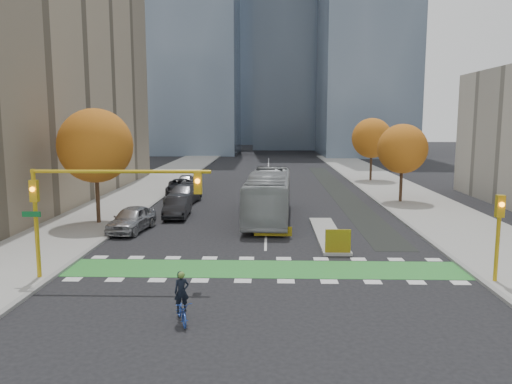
# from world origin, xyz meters

# --- Properties ---
(ground) EXTENTS (300.00, 300.00, 0.00)m
(ground) POSITION_xyz_m (0.00, 0.00, 0.00)
(ground) COLOR black
(ground) RESTS_ON ground
(sidewalk_west) EXTENTS (7.00, 120.00, 0.15)m
(sidewalk_west) POSITION_xyz_m (-13.50, 20.00, 0.07)
(sidewalk_west) COLOR gray
(sidewalk_west) RESTS_ON ground
(sidewalk_east) EXTENTS (7.00, 120.00, 0.15)m
(sidewalk_east) POSITION_xyz_m (13.50, 20.00, 0.07)
(sidewalk_east) COLOR gray
(sidewalk_east) RESTS_ON ground
(curb_west) EXTENTS (0.30, 120.00, 0.16)m
(curb_west) POSITION_xyz_m (-10.00, 20.00, 0.07)
(curb_west) COLOR gray
(curb_west) RESTS_ON ground
(curb_east) EXTENTS (0.30, 120.00, 0.16)m
(curb_east) POSITION_xyz_m (10.00, 20.00, 0.07)
(curb_east) COLOR gray
(curb_east) RESTS_ON ground
(bike_crossing) EXTENTS (20.00, 3.00, 0.01)m
(bike_crossing) POSITION_xyz_m (0.00, 1.50, 0.01)
(bike_crossing) COLOR #2B8330
(bike_crossing) RESTS_ON ground
(centre_line) EXTENTS (0.15, 70.00, 0.01)m
(centre_line) POSITION_xyz_m (0.00, 40.00, 0.01)
(centre_line) COLOR silver
(centre_line) RESTS_ON ground
(bike_lane_paint) EXTENTS (2.50, 50.00, 0.01)m
(bike_lane_paint) POSITION_xyz_m (7.50, 30.00, 0.01)
(bike_lane_paint) COLOR black
(bike_lane_paint) RESTS_ON ground
(median_island) EXTENTS (1.60, 10.00, 0.16)m
(median_island) POSITION_xyz_m (4.00, 9.00, 0.08)
(median_island) COLOR gray
(median_island) RESTS_ON ground
(hazard_board) EXTENTS (1.40, 0.12, 1.30)m
(hazard_board) POSITION_xyz_m (4.00, 4.20, 0.80)
(hazard_board) COLOR yellow
(hazard_board) RESTS_ON median_island
(tower_ne) EXTENTS (18.00, 24.00, 60.00)m
(tower_ne) POSITION_xyz_m (20.00, 85.00, 30.00)
(tower_ne) COLOR #47566B
(tower_ne) RESTS_ON ground
(tower_far) EXTENTS (26.00, 26.00, 80.00)m
(tower_far) POSITION_xyz_m (-4.00, 140.00, 40.00)
(tower_far) COLOR #47566B
(tower_far) RESTS_ON ground
(tree_west) EXTENTS (5.20, 5.20, 8.22)m
(tree_west) POSITION_xyz_m (-12.00, 12.00, 5.62)
(tree_west) COLOR #332114
(tree_west) RESTS_ON ground
(tree_east_near) EXTENTS (4.40, 4.40, 7.08)m
(tree_east_near) POSITION_xyz_m (12.00, 22.00, 4.86)
(tree_east_near) COLOR #332114
(tree_east_near) RESTS_ON ground
(tree_east_far) EXTENTS (4.80, 4.80, 7.65)m
(tree_east_far) POSITION_xyz_m (12.50, 38.00, 5.24)
(tree_east_far) COLOR #332114
(tree_east_far) RESTS_ON ground
(traffic_signal_west) EXTENTS (8.53, 0.56, 5.20)m
(traffic_signal_west) POSITION_xyz_m (-7.93, -0.51, 4.03)
(traffic_signal_west) COLOR #BF9914
(traffic_signal_west) RESTS_ON ground
(traffic_signal_east) EXTENTS (0.35, 0.43, 4.10)m
(traffic_signal_east) POSITION_xyz_m (10.50, -0.51, 2.73)
(traffic_signal_east) COLOR #BF9914
(traffic_signal_east) RESTS_ON ground
(cyclist) EXTENTS (1.12, 1.78, 1.94)m
(cyclist) POSITION_xyz_m (-2.97, -5.26, 0.65)
(cyclist) COLOR #203D93
(cyclist) RESTS_ON ground
(bus) EXTENTS (3.61, 12.98, 3.58)m
(bus) POSITION_xyz_m (0.16, 14.28, 1.79)
(bus) COLOR #979B9E
(bus) RESTS_ON ground
(parked_car_a) EXTENTS (2.63, 5.17, 1.68)m
(parked_car_a) POSITION_xyz_m (-9.00, 9.81, 0.84)
(parked_car_a) COLOR #9A9A9F
(parked_car_a) RESTS_ON ground
(parked_car_b) EXTENTS (1.87, 4.87, 1.58)m
(parked_car_b) POSITION_xyz_m (-6.85, 14.81, 0.79)
(parked_car_b) COLOR black
(parked_car_b) RESTS_ON ground
(parked_car_c) EXTENTS (3.00, 5.98, 1.67)m
(parked_car_c) POSITION_xyz_m (-7.49, 21.16, 0.83)
(parked_car_c) COLOR #4E4F54
(parked_car_c) RESTS_ON ground
(parked_car_d) EXTENTS (3.27, 5.92, 1.57)m
(parked_car_d) POSITION_xyz_m (-8.68, 26.16, 0.78)
(parked_car_d) COLOR black
(parked_car_d) RESTS_ON ground
(parked_car_e) EXTENTS (1.96, 4.46, 1.49)m
(parked_car_e) POSITION_xyz_m (-9.00, 31.16, 0.75)
(parked_car_e) COLOR gray
(parked_car_e) RESTS_ON ground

